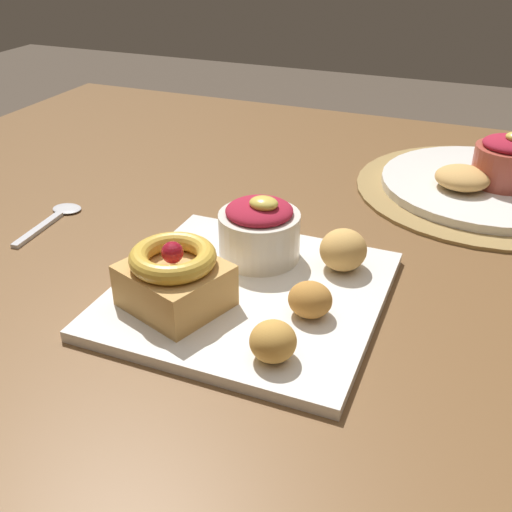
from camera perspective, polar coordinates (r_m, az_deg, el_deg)
The scene contains 12 objects.
dining_table at distance 0.74m, azimuth 7.31°, elevation -5.26°, with size 1.51×1.13×0.73m.
woven_placemat at distance 0.92m, azimuth 20.87°, elevation 5.82°, with size 0.36×0.36×0.01m, color #997A47.
front_plate at distance 0.62m, azimuth -0.70°, elevation -3.57°, with size 0.27×0.27×0.01m, color white.
cake_slice at distance 0.58m, azimuth -7.75°, elevation -2.00°, with size 0.11×0.11×0.07m.
berry_ramekin at distance 0.66m, azimuth 0.32°, elevation 2.46°, with size 0.09×0.09×0.08m.
fritter_front at distance 0.57m, azimuth 5.16°, elevation -4.14°, with size 0.04×0.04×0.03m, color #BC7F38.
fritter_middle at distance 0.52m, azimuth 2.09°, elevation -8.20°, with size 0.04×0.04×0.04m, color gold.
fritter_back at distance 0.65m, azimuth 8.27°, elevation 0.59°, with size 0.05×0.05×0.04m, color tan.
back_plate at distance 0.92m, azimuth 20.96°, elevation 6.31°, with size 0.29×0.29×0.01m, color white.
back_ramekin at distance 0.91m, azimuth 22.72°, elevation 8.35°, with size 0.09×0.09×0.08m.
back_pastry at distance 0.88m, azimuth 19.00°, elevation 7.03°, with size 0.07×0.07×0.03m, color tan.
spoon at distance 0.83m, azimuth -18.51°, elevation 3.52°, with size 0.04×0.13×0.00m.
Camera 1 is at (0.14, -0.59, 1.08)m, focal length 42.17 mm.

